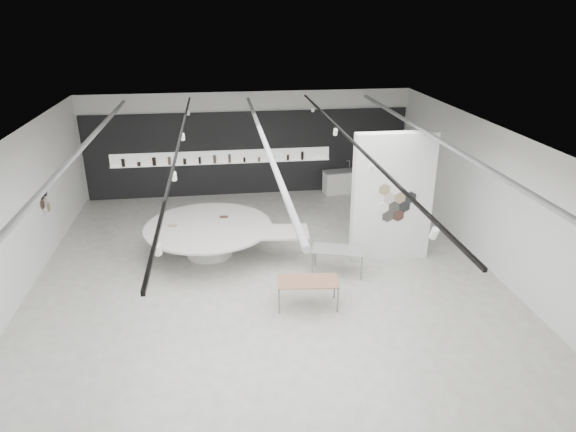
{
  "coord_description": "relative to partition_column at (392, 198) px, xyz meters",
  "views": [
    {
      "loc": [
        -1.08,
        -11.55,
        6.64
      ],
      "look_at": [
        0.67,
        1.2,
        1.34
      ],
      "focal_mm": 32.0,
      "sensor_mm": 36.0,
      "label": 1
    }
  ],
  "objects": [
    {
      "name": "display_island",
      "position": [
        -4.94,
        0.84,
        -1.21
      ],
      "size": [
        4.72,
        3.88,
        0.92
      ],
      "rotation": [
        0.0,
        0.0,
        -0.09
      ],
      "color": "white",
      "rests_on": "ground"
    },
    {
      "name": "partition_column",
      "position": [
        0.0,
        0.0,
        0.0
      ],
      "size": [
        2.2,
        0.38,
        3.6
      ],
      "color": "white",
      "rests_on": "ground"
    },
    {
      "name": "sample_table_wood",
      "position": [
        -2.69,
        -2.19,
        -1.18
      ],
      "size": [
        1.49,
        0.85,
        0.67
      ],
      "rotation": [
        0.0,
        0.0,
        -0.1
      ],
      "color": "#96674E",
      "rests_on": "ground"
    },
    {
      "name": "kitchen_counter",
      "position": [
        0.03,
        5.52,
        -1.37
      ],
      "size": [
        1.59,
        0.8,
        1.2
      ],
      "rotation": [
        0.0,
        0.0,
        0.14
      ],
      "color": "white",
      "rests_on": "ground"
    },
    {
      "name": "room",
      "position": [
        -3.59,
        -1.0,
        0.27
      ],
      "size": [
        12.02,
        14.02,
        3.82
      ],
      "color": "beige",
      "rests_on": "ground"
    },
    {
      "name": "sample_table_stone",
      "position": [
        -1.62,
        -0.69,
        -1.16
      ],
      "size": [
        1.49,
        1.05,
        0.69
      ],
      "rotation": [
        0.0,
        0.0,
        -0.31
      ],
      "color": "gray",
      "rests_on": "ground"
    },
    {
      "name": "back_wall_display",
      "position": [
        -3.58,
        5.94,
        -0.26
      ],
      "size": [
        11.8,
        0.27,
        3.1
      ],
      "color": "black",
      "rests_on": "ground"
    }
  ]
}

